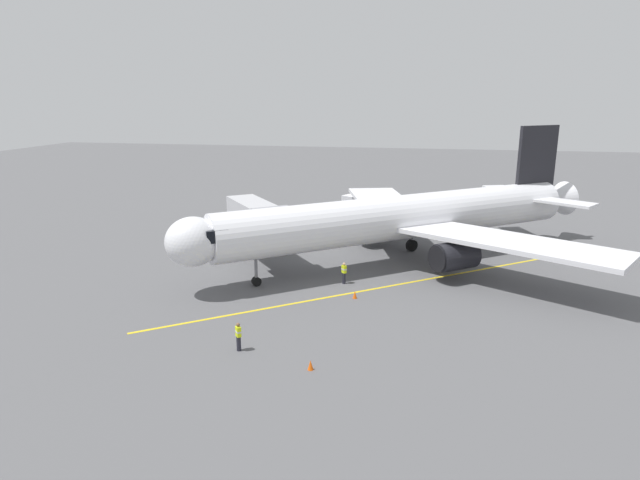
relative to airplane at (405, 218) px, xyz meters
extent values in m
plane|color=#565659|center=(0.79, 0.65, -4.00)|extent=(220.00, 220.00, 0.00)
cube|color=yellow|center=(0.22, 6.17, -4.00)|extent=(31.71, 24.76, 0.01)
cylinder|color=white|center=(0.22, 0.17, 0.10)|extent=(29.16, 23.89, 3.80)
ellipsoid|color=white|center=(14.58, 11.35, 0.10)|extent=(5.37, 5.31, 3.61)
cone|color=white|center=(-14.38, -11.19, 0.10)|extent=(4.47, 4.54, 3.42)
cube|color=black|center=(13.48, 10.49, 0.65)|extent=(3.25, 3.53, 0.90)
cube|color=white|center=(-7.95, 4.61, -0.50)|extent=(17.36, 13.05, 0.36)
cylinder|color=black|center=(-4.13, 4.13, -2.00)|extent=(4.10, 3.90, 2.30)
cylinder|color=black|center=(-2.75, 5.21, -2.00)|extent=(1.45, 1.78, 2.10)
cube|color=white|center=(2.52, -8.84, -0.50)|extent=(9.67, 17.82, 0.36)
cylinder|color=black|center=(3.00, -5.02, -2.00)|extent=(4.10, 3.90, 2.30)
cylinder|color=black|center=(4.38, -3.94, -2.00)|extent=(1.45, 1.78, 2.10)
cube|color=black|center=(-12.01, -9.35, 3.90)|extent=(4.01, 3.23, 7.20)
cube|color=white|center=(-13.74, -6.64, 0.70)|extent=(6.65, 5.58, 0.24)
cube|color=white|center=(-9.81, -11.69, 0.70)|extent=(4.44, 6.83, 0.24)
cylinder|color=slate|center=(10.87, 8.47, -2.27)|extent=(0.24, 0.24, 2.77)
cylinder|color=black|center=(10.87, 8.47, -3.65)|extent=(0.83, 0.79, 0.70)
cylinder|color=slate|center=(-3.74, 0.38, -2.07)|extent=(0.24, 0.24, 2.77)
cylinder|color=black|center=(-3.74, 0.38, -3.45)|extent=(1.14, 1.03, 1.10)
cylinder|color=slate|center=(-0.55, -3.72, -2.07)|extent=(0.24, 0.24, 2.77)
cylinder|color=black|center=(-0.55, -3.72, -3.45)|extent=(1.14, 1.03, 1.10)
cube|color=#B7B7BC|center=(12.89, 1.80, -0.10)|extent=(7.58, 8.70, 2.50)
cube|color=gray|center=(10.13, 5.35, -0.10)|extent=(4.25, 4.18, 3.00)
cylinder|color=slate|center=(15.66, -1.75, -2.05)|extent=(0.70, 0.70, 3.90)
cube|color=#333338|center=(15.66, -1.75, -3.70)|extent=(2.00, 2.00, 0.60)
cylinder|color=#23232D|center=(8.47, 19.26, -3.56)|extent=(0.26, 0.26, 0.88)
cube|color=#D8EA19|center=(8.47, 19.26, -2.82)|extent=(0.43, 0.45, 0.60)
cube|color=silver|center=(8.47, 19.26, -2.82)|extent=(0.45, 0.47, 0.10)
sphere|color=brown|center=(8.47, 19.26, -2.40)|extent=(0.22, 0.22, 0.22)
cylinder|color=#23232D|center=(4.31, 6.66, -3.56)|extent=(0.26, 0.26, 0.88)
cube|color=#D8EA19|center=(4.31, 6.66, -2.82)|extent=(0.44, 0.44, 0.60)
cube|color=silver|center=(4.31, 6.66, -2.82)|extent=(0.46, 0.46, 0.10)
sphere|color=tan|center=(4.31, 6.66, -2.40)|extent=(0.22, 0.22, 0.22)
cylinder|color=#23232D|center=(10.83, -0.05, -3.56)|extent=(0.26, 0.26, 0.88)
cube|color=#D8EA19|center=(10.83, -0.05, -2.82)|extent=(0.38, 0.45, 0.60)
cube|color=silver|center=(10.83, -0.05, -2.82)|extent=(0.40, 0.47, 0.10)
sphere|color=tan|center=(10.83, -0.05, -2.40)|extent=(0.22, 0.22, 0.22)
cube|color=black|center=(7.57, -16.68, -2.98)|extent=(2.49, 2.42, 1.20)
cube|color=black|center=(7.92, -16.07, -2.78)|extent=(1.55, 0.99, 0.70)
cube|color=silver|center=(6.60, -18.37, -2.48)|extent=(3.53, 4.12, 2.20)
cylinder|color=black|center=(7.13, -16.14, -3.58)|extent=(0.64, 0.85, 0.84)
cylinder|color=black|center=(8.26, -16.78, -3.58)|extent=(0.64, 0.85, 0.84)
cylinder|color=black|center=(5.53, -18.91, -3.58)|extent=(0.64, 0.85, 0.84)
cylinder|color=black|center=(6.66, -19.56, -3.58)|extent=(0.64, 0.85, 0.84)
cone|color=#F2590F|center=(3.04, 9.69, -3.73)|extent=(0.32, 0.32, 0.55)
cone|color=#F2590F|center=(3.95, 20.67, -3.73)|extent=(0.32, 0.32, 0.55)
cone|color=#F2590F|center=(14.91, 0.07, -3.73)|extent=(0.32, 0.32, 0.55)
camera|label=1|loc=(-1.68, 46.31, 10.17)|focal=30.41mm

